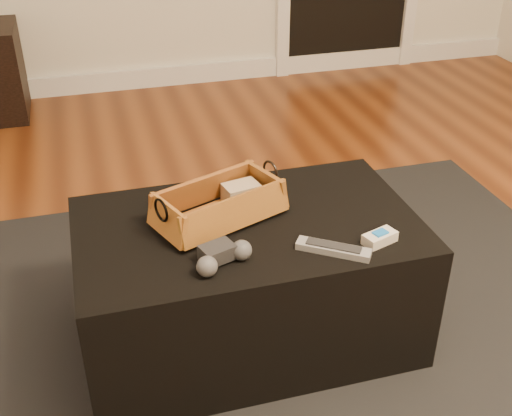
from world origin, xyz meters
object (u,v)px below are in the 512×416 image
object	(u,v)px
ottoman	(248,281)
tv_remote	(217,216)
silver_remote	(333,249)
wicker_basket	(219,206)
cream_gadget	(380,238)
game_controller	(222,256)

from	to	relation	value
ottoman	tv_remote	world-z (taller)	tv_remote
silver_remote	wicker_basket	bearing A→B (deg)	135.85
tv_remote	wicker_basket	xyz separation A→B (m)	(0.01, 0.02, 0.02)
cream_gadget	game_controller	bearing A→B (deg)	177.75
game_controller	silver_remote	xyz separation A→B (m)	(0.30, -0.03, -0.02)
wicker_basket	cream_gadget	distance (m)	0.47
ottoman	tv_remote	size ratio (longest dim) A/B	4.98
ottoman	tv_remote	bearing A→B (deg)	164.09
wicker_basket	tv_remote	bearing A→B (deg)	-121.52
silver_remote	tv_remote	bearing A→B (deg)	139.61
tv_remote	wicker_basket	size ratio (longest dim) A/B	0.47
wicker_basket	silver_remote	bearing A→B (deg)	-44.15
ottoman	game_controller	xyz separation A→B (m)	(-0.12, -0.18, 0.24)
tv_remote	silver_remote	bearing A→B (deg)	-68.00
game_controller	silver_remote	world-z (taller)	game_controller
game_controller	wicker_basket	bearing A→B (deg)	78.55
silver_remote	game_controller	bearing A→B (deg)	175.08
tv_remote	game_controller	distance (m)	0.21
wicker_basket	cream_gadget	world-z (taller)	wicker_basket
ottoman	wicker_basket	world-z (taller)	wicker_basket
ottoman	wicker_basket	bearing A→B (deg)	148.50
game_controller	silver_remote	size ratio (longest dim) A/B	0.92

